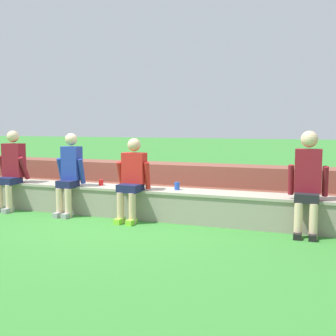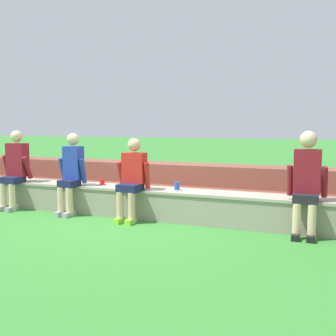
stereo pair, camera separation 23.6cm
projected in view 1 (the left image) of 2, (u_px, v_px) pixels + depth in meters
name	position (u px, v px, depth m)	size (l,w,h in m)	color
ground_plane	(117.00, 219.00, 6.82)	(80.00, 80.00, 0.00)	#388433
stone_seating_wall	(125.00, 200.00, 7.04)	(9.65, 0.57, 0.48)	gray
brick_bleachers	(154.00, 186.00, 8.21)	(12.66, 1.34, 0.76)	brown
person_far_left	(11.00, 168.00, 7.47)	(0.56, 0.53, 1.41)	beige
person_left_of_center	(69.00, 172.00, 7.05)	(0.49, 0.51, 1.37)	beige
person_center	(132.00, 177.00, 6.62)	(0.55, 0.55, 1.30)	#DBAD89
person_right_of_center	(308.00, 180.00, 5.73)	(0.53, 0.52, 1.43)	beige
water_bottle_mid_right	(63.00, 178.00, 7.38)	(0.06, 0.06, 0.23)	red
plastic_cup_middle	(101.00, 183.00, 7.17)	(0.08, 0.08, 0.10)	red
plastic_cup_right_end	(177.00, 186.00, 6.70)	(0.08, 0.08, 0.12)	blue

